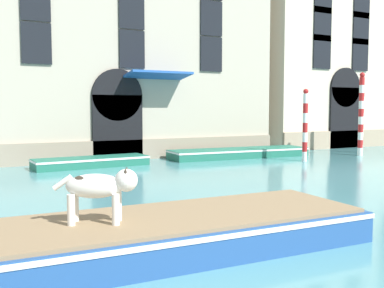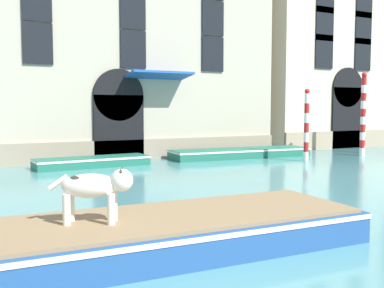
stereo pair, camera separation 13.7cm
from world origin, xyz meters
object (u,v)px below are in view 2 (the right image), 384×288
(boat_moored_far, at_px, (241,153))
(mooring_pole_2, at_px, (363,114))
(mooring_pole_0, at_px, (306,125))
(dog_on_deck, at_px, (96,187))
(boat_foreground, at_px, (136,235))
(boat_moored_near_palazzo, at_px, (92,162))
(mooring_pole_1, at_px, (363,118))

(boat_moored_far, bearing_deg, mooring_pole_2, -15.87)
(mooring_pole_0, relative_size, mooring_pole_2, 0.78)
(mooring_pole_0, bearing_deg, boat_moored_far, 123.07)
(boat_moored_far, relative_size, mooring_pole_2, 1.71)
(dog_on_deck, height_order, boat_moored_far, dog_on_deck)
(boat_foreground, height_order, boat_moored_near_palazzo, boat_foreground)
(boat_foreground, relative_size, mooring_pole_1, 2.23)
(mooring_pole_0, xyz_separation_m, mooring_pole_2, (4.13, 0.58, 0.46))
(boat_moored_far, height_order, mooring_pole_0, mooring_pole_0)
(boat_foreground, height_order, dog_on_deck, dog_on_deck)
(boat_foreground, xyz_separation_m, mooring_pole_1, (16.48, 10.29, 1.52))
(dog_on_deck, xyz_separation_m, boat_moored_far, (10.07, 11.32, -0.95))
(boat_foreground, distance_m, boat_moored_near_palazzo, 11.41)
(boat_foreground, bearing_deg, boat_moored_far, 52.10)
(mooring_pole_0, relative_size, mooring_pole_1, 0.89)
(boat_foreground, bearing_deg, mooring_pole_0, 39.69)
(dog_on_deck, xyz_separation_m, mooring_pole_0, (11.81, 8.65, 0.46))
(boat_moored_far, bearing_deg, mooring_pole_1, -4.84)
(boat_foreground, height_order, mooring_pole_1, mooring_pole_1)
(boat_foreground, relative_size, mooring_pole_2, 1.95)
(boat_moored_near_palazzo, height_order, mooring_pole_1, mooring_pole_1)
(mooring_pole_2, bearing_deg, mooring_pole_0, -171.96)
(dog_on_deck, xyz_separation_m, mooring_pole_1, (17.11, 10.27, 0.66))
(boat_moored_near_palazzo, bearing_deg, mooring_pole_0, -19.07)
(dog_on_deck, bearing_deg, boat_foreground, 22.73)
(dog_on_deck, bearing_deg, boat_moored_far, 73.37)
(boat_moored_far, distance_m, mooring_pole_0, 3.48)
(boat_moored_far, bearing_deg, mooring_pole_0, -53.27)
(boat_moored_near_palazzo, bearing_deg, mooring_pole_2, -11.82)
(mooring_pole_2, bearing_deg, boat_moored_far, 160.47)
(dog_on_deck, relative_size, mooring_pole_1, 0.34)
(dog_on_deck, relative_size, boat_moored_near_palazzo, 0.26)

